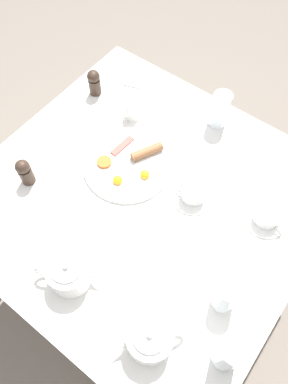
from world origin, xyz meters
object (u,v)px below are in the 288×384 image
Objects in this scene: napkin_folded at (135,78)px; wine_glass_spare at (220,110)px; teapot_near at (69,273)px; spoon_for_tea at (181,107)px; fork_by_plate at (247,171)px; breakfast_plate at (129,165)px; pepper_grinder at (94,82)px; teapot_far at (150,339)px; teacup_with_saucer_left at (193,193)px; knife_by_plate at (211,248)px; salt_grinder at (25,171)px; water_glass_short at (229,355)px; water_glass_tall at (226,296)px; creamer_jug at (132,111)px; teacup_with_saucer_right at (267,216)px.

wine_glass_spare is at bearing 90.71° from napkin_folded.
teapot_near is 1.24× the size of napkin_folded.
spoon_for_tea is (0.01, 0.23, -0.00)m from napkin_folded.
wine_glass_spare reaches higher than spoon_for_tea.
fork_by_plate is at bearing 58.29° from wine_glass_spare.
pepper_grinder is at bearing -121.41° from breakfast_plate.
wine_glass_spare is 0.39m from napkin_folded.
teapot_far reaches higher than teacup_with_saucer_left.
knife_by_plate is (0.08, 0.39, -0.01)m from breakfast_plate.
salt_grinder is 0.72× the size of spoon_for_tea.
water_glass_short is at bearing 32.83° from wine_glass_spare.
teapot_far is at bearing 43.99° from breakfast_plate.
spoon_for_tea is (-0.58, 0.22, -0.05)m from salt_grinder.
wine_glass_spare is at bearing -147.17° from water_glass_short.
breakfast_plate is 0.54m from water_glass_tall.
teapot_near is at bearing 9.18° from spoon_for_tea.
teapot_far reaches higher than pepper_grinder.
creamer_jug is at bearing 79.54° from teapot_near.
breakfast_plate is 0.57m from teapot_far.
breakfast_plate is 1.68× the size of teapot_near.
water_glass_short is at bearing 59.74° from pepper_grinder.
teapot_far is 0.64m from fork_by_plate.
knife_by_plate is (0.43, 0.63, -0.00)m from napkin_folded.
teapot_far is at bearing 75.49° from salt_grinder.
fork_by_plate is (-0.20, 0.09, -0.03)m from teacup_with_saucer_left.
water_glass_tall is at bearing -147.55° from water_glass_short.
fork_by_plate is (-0.64, -0.06, -0.05)m from teapot_far.
breakfast_plate is 0.41m from fork_by_plate.
water_glass_tall is at bearing 93.63° from salt_grinder.
water_glass_short is 1.04m from pepper_grinder.
fork_by_plate is at bearing 92.95° from pepper_grinder.
knife_by_plate is at bearing 17.26° from teapot_near.
teacup_with_saucer_right is at bearing 155.43° from knife_by_plate.
creamer_jug is at bearing -112.34° from teacup_with_saucer_left.
knife_by_plate is at bearing 77.79° from breakfast_plate.
pepper_grinder is at bearing -96.75° from teacup_with_saucer_right.
salt_grinder reaches higher than teacup_with_saucer_right.
breakfast_plate reaches higher than knife_by_plate.
teacup_with_saucer_left is 1.30× the size of salt_grinder.
wine_glass_spare is (-0.32, -0.10, 0.04)m from teacup_with_saucer_left.
teapot_near reaches higher than knife_by_plate.
wine_glass_spare reaches higher than teapot_far.
teacup_with_saucer_left is 0.34m from wine_glass_spare.
water_glass_tall is (0.23, 0.25, 0.03)m from teacup_with_saucer_left.
teacup_with_saucer_left is 0.92× the size of water_glass_short.
napkin_folded is at bearing -145.07° from creamer_jug.
salt_grinder reaches higher than napkin_folded.
fork_by_plate is (0.12, 0.58, -0.00)m from napkin_folded.
teapot_near is at bearing -35.19° from teacup_with_saucer_right.
fork_by_plate is at bearing 73.60° from spoon_for_tea.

